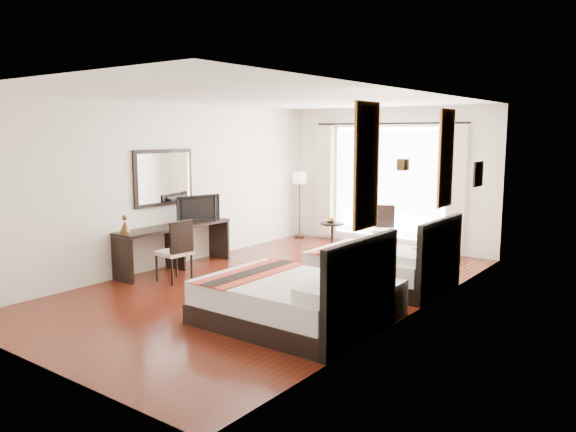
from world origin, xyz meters
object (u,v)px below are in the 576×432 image
Objects in this scene: console_desk at (175,247)px; floor_lamp at (300,182)px; television at (196,208)px; nightstand at (387,298)px; window_chair at (384,237)px; fruit_bowl at (331,221)px; side_table at (332,236)px; bed_near at (293,300)px; vase at (380,275)px; desk_chair at (175,263)px; bed_far at (384,267)px; table_lamp at (387,257)px.

console_desk is 1.51× the size of floor_lamp.
television reaches higher than console_desk.
nightstand is 4.00m from window_chair.
side_table is at bearing 16.29° from fruit_bowl.
console_desk is at bearing 178.76° from nightstand.
bed_near is 3.87× the size of side_table.
vase is at bearing -44.32° from floor_lamp.
desk_chair is (-3.40, -0.27, -0.27)m from vase.
television is 0.85× the size of desk_chair.
desk_chair is at bearing -42.36° from console_desk.
nightstand is (0.70, -1.28, -0.06)m from bed_far.
bed_near is 10.69× the size of fruit_bowl.
nightstand is at bearing -47.80° from fruit_bowl.
console_desk is at bearing -166.37° from television.
nightstand is 4.01m from console_desk.
bed_near is 1.42× the size of floor_lamp.
bed_near is at bearing 173.40° from desk_chair.
desk_chair reaches higher than nightstand.
bed_near is at bearing -7.96° from window_chair.
floor_lamp is at bearing 152.55° from side_table.
vase reaches higher than nightstand.
floor_lamp reaches higher than side_table.
television reaches higher than nightstand.
floor_lamp is at bearing 137.14° from nightstand.
console_desk is at bearing -160.24° from bed_far.
fruit_bowl is at bearing 132.20° from nightstand.
floor_lamp reaches higher than television.
nightstand is at bearing 5.92° from window_chair.
floor_lamp is 2.73× the size of side_table.
console_desk is at bearing -112.89° from side_table.
nightstand is 4.10m from television.
desk_chair is (-3.37, -0.51, -0.45)m from table_lamp.
floor_lamp is 1.63× the size of window_chair.
bed_far is 5.36× the size of table_lamp.
television is 1.38m from desk_chair.
fruit_bowl is at bearing -84.16° from window_chair.
television is at bearing 171.73° from nightstand.
fruit_bowl is (1.24, -0.67, -0.67)m from floor_lamp.
window_chair is (0.92, 0.48, -0.29)m from fruit_bowl.
table_lamp reaches higher than console_desk.
table_lamp reaches higher than fruit_bowl.
bed_near reaches higher than desk_chair.
console_desk reaches higher than side_table.
fruit_bowl is (1.23, 2.98, 0.18)m from console_desk.
desk_chair is at bearing 168.99° from bed_near.
console_desk is at bearing 161.93° from bed_near.
bed_far is 3.52m from console_desk.
vase is 0.16× the size of television.
window_chair is at bearing 103.78° from bed_near.
bed_near reaches higher than window_chair.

